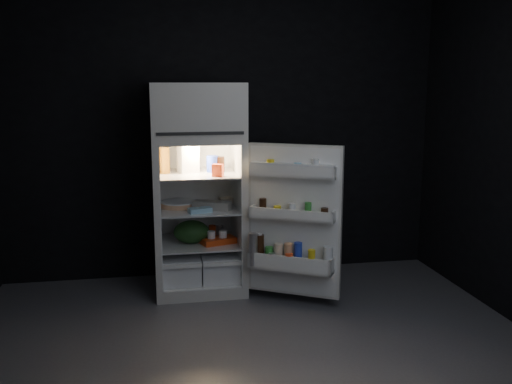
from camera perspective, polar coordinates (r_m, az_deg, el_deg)
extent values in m
cube|color=#55555B|center=(3.98, -0.09, -15.68)|extent=(4.00, 3.40, 0.00)
cube|color=black|center=(5.26, -3.43, 6.17)|extent=(4.00, 0.00, 2.70)
cube|color=black|center=(1.96, 8.85, -1.89)|extent=(4.00, 0.00, 2.70)
cube|color=silver|center=(5.12, -5.64, -8.93)|extent=(0.76, 0.70, 0.10)
cube|color=silver|center=(4.92, -9.90, -1.96)|extent=(0.05, 0.70, 1.20)
cube|color=silver|center=(4.98, -1.70, -1.66)|extent=(0.05, 0.70, 1.20)
cube|color=white|center=(5.25, -6.07, -1.05)|extent=(0.66, 0.05, 1.20)
cube|color=silver|center=(4.84, -5.92, 5.49)|extent=(0.76, 0.70, 0.06)
cube|color=silver|center=(4.82, -5.98, 8.33)|extent=(0.76, 0.70, 0.42)
cube|color=black|center=(4.48, -5.57, 5.84)|extent=(0.68, 0.01, 0.02)
cube|color=white|center=(4.90, -9.56, -2.01)|extent=(0.01, 0.65, 1.20)
cube|color=white|center=(4.95, -1.99, -1.73)|extent=(0.01, 0.65, 1.20)
cube|color=white|center=(4.82, -5.89, 5.06)|extent=(0.66, 0.65, 0.01)
cube|color=white|center=(5.08, -5.63, -8.45)|extent=(0.66, 0.65, 0.01)
cube|color=white|center=(4.85, -5.83, 1.81)|extent=(0.65, 0.63, 0.01)
cube|color=white|center=(4.91, -5.76, -1.65)|extent=(0.65, 0.63, 0.01)
cube|color=white|center=(4.98, -5.69, -5.02)|extent=(0.65, 0.63, 0.01)
cube|color=white|center=(5.05, -7.55, -7.22)|extent=(0.32, 0.59, 0.22)
cube|color=white|center=(5.07, -3.80, -7.05)|extent=(0.32, 0.59, 0.22)
cube|color=white|center=(4.71, -7.37, -7.39)|extent=(0.32, 0.02, 0.03)
cube|color=white|center=(4.74, -3.35, -7.21)|extent=(0.32, 0.02, 0.03)
cube|color=#FFE5B2|center=(4.77, -5.84, 4.75)|extent=(0.14, 0.14, 0.02)
cube|color=silver|center=(4.55, 3.86, -2.87)|extent=(0.68, 0.43, 1.22)
cube|color=white|center=(4.52, 3.76, -2.95)|extent=(0.62, 0.37, 1.18)
cube|color=white|center=(4.41, 3.67, 1.60)|extent=(0.63, 0.42, 0.02)
cube|color=white|center=(4.37, 3.55, 2.02)|extent=(0.60, 0.36, 0.10)
cube|color=white|center=(4.32, 7.88, 1.84)|extent=(0.06, 0.09, 0.10)
cube|color=white|center=(4.51, -0.36, 2.31)|extent=(0.06, 0.09, 0.10)
cube|color=white|center=(4.47, 3.60, -2.65)|extent=(0.64, 0.43, 0.02)
cube|color=white|center=(4.43, 3.46, -2.34)|extent=(0.60, 0.36, 0.09)
cube|color=white|center=(4.39, 7.75, -2.54)|extent=(0.07, 0.10, 0.09)
cube|color=white|center=(4.56, -0.37, -1.91)|extent=(0.07, 0.10, 0.09)
cube|color=white|center=(4.56, 3.47, -7.66)|extent=(0.66, 0.46, 0.02)
cube|color=white|center=(4.49, 3.26, -7.23)|extent=(0.60, 0.36, 0.13)
cube|color=white|center=(4.47, 7.57, -7.41)|extent=(0.09, 0.13, 0.13)
cube|color=white|center=(4.65, -0.46, -6.60)|extent=(0.09, 0.13, 0.13)
cube|color=white|center=(4.40, 3.68, 2.78)|extent=(0.62, 0.41, 0.02)
cylinder|color=silver|center=(4.35, 5.96, 2.45)|extent=(0.08, 0.08, 0.13)
cylinder|color=#88B9D3|center=(4.39, 4.18, 2.32)|extent=(0.08, 0.08, 0.10)
cylinder|color=yellow|center=(4.45, 1.45, 2.56)|extent=(0.08, 0.08, 0.11)
cylinder|color=black|center=(4.39, 6.86, -2.19)|extent=(0.08, 0.08, 0.09)
cylinder|color=#338C33|center=(4.42, 5.23, -1.85)|extent=(0.07, 0.07, 0.13)
cylinder|color=white|center=(4.46, 3.61, -1.84)|extent=(0.08, 0.08, 0.11)
cylinder|color=yellow|center=(4.49, 2.14, -1.91)|extent=(0.08, 0.08, 0.08)
cylinder|color=black|center=(4.53, 0.69, -1.47)|extent=(0.08, 0.08, 0.13)
cylinder|color=silver|center=(4.46, 7.21, -6.68)|extent=(0.10, 0.10, 0.20)
cylinder|color=#2139B7|center=(4.51, 4.22, -6.35)|extent=(0.09, 0.09, 0.21)
cylinder|color=tan|center=(4.54, 3.24, -6.34)|extent=(0.09, 0.09, 0.19)
cylinder|color=beige|center=(4.56, 2.27, -6.29)|extent=(0.09, 0.09, 0.19)
cylinder|color=#338C33|center=(4.59, 1.31, -6.41)|extent=(0.09, 0.09, 0.15)
cylinder|color=black|center=(4.60, 0.36, -5.77)|extent=(0.10, 0.10, 0.24)
cylinder|color=yellow|center=(4.45, 5.57, -6.85)|extent=(0.08, 0.08, 0.18)
cylinder|color=#EE451C|center=(4.51, 3.33, -6.94)|extent=(0.08, 0.08, 0.12)
cylinder|color=#B7B6BB|center=(4.55, 1.63, -6.82)|extent=(0.08, 0.08, 0.11)
cylinder|color=#B7B6BB|center=(4.58, -0.28, -5.73)|extent=(0.10, 0.10, 0.26)
cylinder|color=white|center=(4.57, 0.37, -4.32)|extent=(0.05, 0.05, 0.02)
cube|color=white|center=(4.89, -6.84, 3.35)|extent=(0.19, 0.19, 0.24)
cylinder|color=#2139B7|center=(4.90, -4.38, 2.82)|extent=(0.12, 0.12, 0.14)
cylinder|color=black|center=(4.92, -3.76, 2.80)|extent=(0.12, 0.12, 0.13)
cylinder|color=orange|center=(4.87, -9.13, 3.15)|extent=(0.09, 0.09, 0.22)
cube|color=#EE451C|center=(4.67, -3.85, 2.19)|extent=(0.10, 0.09, 0.10)
cube|color=gray|center=(4.82, -4.44, -1.35)|extent=(0.34, 0.24, 0.07)
cylinder|color=tan|center=(4.97, -7.74, -1.24)|extent=(0.36, 0.36, 0.04)
cube|color=#88B9D3|center=(4.72, -5.62, -1.82)|extent=(0.21, 0.14, 0.04)
cube|color=beige|center=(5.07, -3.04, -0.84)|extent=(0.12, 0.11, 0.05)
ellipsoid|color=#193815|center=(4.92, -6.49, -3.97)|extent=(0.38, 0.35, 0.20)
cube|color=#C23810|center=(4.91, -3.80, -4.86)|extent=(0.32, 0.24, 0.05)
cylinder|color=#C23810|center=(5.16, -4.37, -3.84)|extent=(0.08, 0.08, 0.09)
cylinder|color=#B7B6BB|center=(5.16, -3.68, -3.83)|extent=(0.09, 0.09, 0.09)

